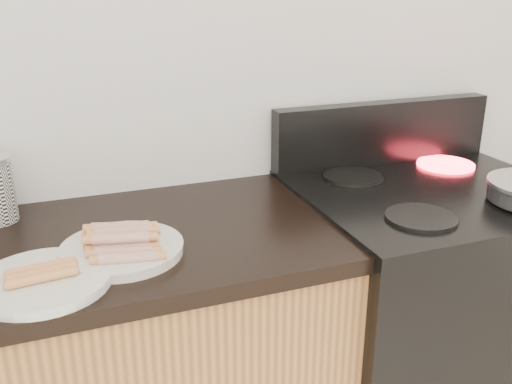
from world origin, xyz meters
name	(u,v)px	position (x,y,z in m)	size (l,w,h in m)	color
wall_back	(132,49)	(0.00, 2.00, 1.30)	(4.00, 0.04, 2.60)	silver
stove	(419,325)	(0.78, 1.68, 0.46)	(0.76, 0.65, 0.91)	black
stove_panel	(383,132)	(0.78, 1.96, 1.01)	(0.76, 0.06, 0.20)	black
burner_near_left	(421,218)	(0.61, 1.51, 0.92)	(0.18, 0.18, 0.01)	black
burner_far_left	(353,177)	(0.61, 1.84, 0.92)	(0.18, 0.18, 0.01)	black
burner_far_right	(446,165)	(0.95, 1.84, 0.92)	(0.18, 0.18, 0.01)	#FF1E2D
main_plate	(122,251)	(-0.12, 1.59, 0.91)	(0.27, 0.27, 0.02)	white
side_plate	(43,281)	(-0.29, 1.51, 0.91)	(0.27, 0.27, 0.02)	white
hotdog_pile	(121,239)	(-0.12, 1.59, 0.94)	(0.12, 0.22, 0.05)	#A43123
plain_sausages	(42,272)	(-0.29, 1.51, 0.93)	(0.13, 0.08, 0.02)	#B06238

